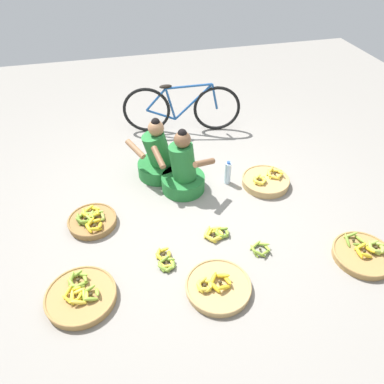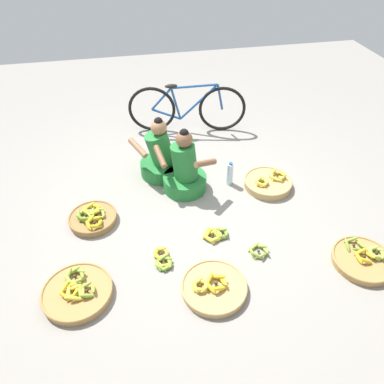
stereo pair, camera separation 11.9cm
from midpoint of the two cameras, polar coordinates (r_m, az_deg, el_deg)
name	(u,v)px [view 1 (the left image)]	position (r m, az deg, el deg)	size (l,w,h in m)	color
ground_plane	(188,204)	(4.26, -1.45, -1.95)	(10.00, 10.00, 0.00)	gray
vendor_woman_front	(183,171)	(4.32, -2.21, 3.26)	(0.69, 0.56, 0.82)	#237233
vendor_woman_behind	(158,158)	(4.58, -6.03, 5.28)	(0.75, 0.52, 0.80)	#237233
bicycle_leaning	(182,108)	(5.46, -2.26, 12.80)	(1.68, 0.37, 0.73)	black
banana_basket_mid_right	(92,220)	(4.15, -16.00, -4.28)	(0.52, 0.52, 0.16)	olive
banana_basket_front_left	(218,286)	(3.45, 3.02, -14.41)	(0.60, 0.60, 0.15)	tan
banana_basket_mid_left	(266,181)	(4.59, 10.60, 1.70)	(0.58, 0.58, 0.17)	tan
banana_basket_back_left	(363,254)	(4.02, 24.23, -8.77)	(0.59, 0.59, 0.15)	#A87F47
banana_basket_near_vendor	(81,296)	(3.54, -17.79, -15.06)	(0.63, 0.63, 0.14)	#A87F47
loose_bananas_back_center	(165,260)	(3.66, -5.09, -10.53)	(0.20, 0.32, 0.08)	yellow
loose_bananas_front_right	(261,249)	(3.79, 9.70, -8.71)	(0.22, 0.23, 0.09)	#8CAD38
loose_bananas_front_center	(216,234)	(3.88, 2.92, -6.52)	(0.31, 0.24, 0.10)	olive
water_bottle	(228,173)	(4.50, 4.81, 2.96)	(0.08, 0.08, 0.31)	silver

